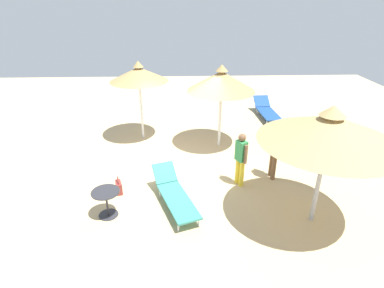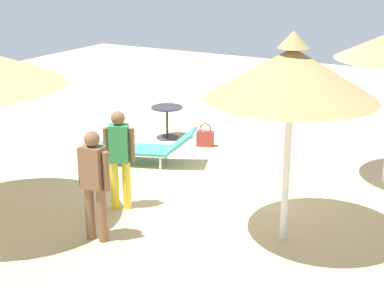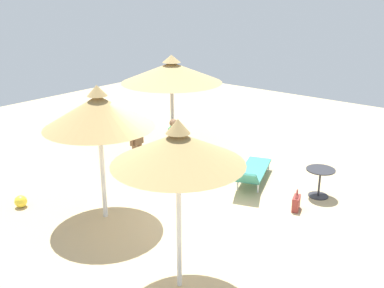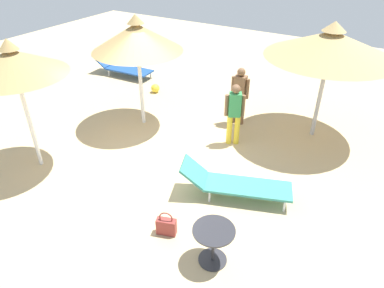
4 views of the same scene
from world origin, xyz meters
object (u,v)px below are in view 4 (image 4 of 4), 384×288
object	(u,v)px
handbag	(166,226)
parasol_umbrella_far_left	(137,37)
parasol_umbrella_front	(331,44)
person_standing_near_right	(234,111)
side_table_round	(213,240)
beach_ball	(155,88)
lounge_chair_back	(122,67)
person_standing_edge	(240,93)
lounge_chair_near_left	(234,183)
parasol_umbrella_far_right	(13,62)

from	to	relation	value
handbag	parasol_umbrella_far_left	bearing A→B (deg)	133.07
parasol_umbrella_front	person_standing_near_right	distance (m)	2.61
side_table_round	beach_ball	xyz separation A→B (m)	(-4.73, 4.94, -0.33)
lounge_chair_back	person_standing_edge	size ratio (longest dim) A/B	1.44
lounge_chair_near_left	person_standing_edge	bearing A→B (deg)	112.98
parasol_umbrella_front	person_standing_edge	world-z (taller)	parasol_umbrella_front
person_standing_near_right	parasol_umbrella_far_left	bearing A→B (deg)	-173.87
handbag	person_standing_edge	bearing A→B (deg)	98.05
side_table_round	beach_ball	bearing A→B (deg)	133.73
parasol_umbrella_front	person_standing_near_right	xyz separation A→B (m)	(-1.60, -1.46, -1.47)
lounge_chair_near_left	lounge_chair_back	bearing A→B (deg)	147.59
side_table_round	beach_ball	size ratio (longest dim) A/B	2.49
side_table_round	parasol_umbrella_front	bearing A→B (deg)	86.05
lounge_chair_back	person_standing_edge	world-z (taller)	person_standing_edge
person_standing_edge	lounge_chair_near_left	bearing A→B (deg)	-67.02
handbag	side_table_round	xyz separation A→B (m)	(0.97, -0.10, 0.30)
lounge_chair_near_left	side_table_round	distance (m)	1.66
lounge_chair_back	side_table_round	distance (m)	8.65
person_standing_near_right	handbag	world-z (taller)	person_standing_near_right
parasol_umbrella_front	handbag	world-z (taller)	parasol_umbrella_front
parasol_umbrella_far_left	parasol_umbrella_far_right	distance (m)	2.89
lounge_chair_near_left	handbag	distance (m)	1.63
parasol_umbrella_far_left	side_table_round	world-z (taller)	parasol_umbrella_far_left
parasol_umbrella_far_right	person_standing_near_right	bearing A→B (deg)	42.32
parasol_umbrella_front	parasol_umbrella_far_right	bearing A→B (deg)	-137.63
lounge_chair_back	beach_ball	distance (m)	2.00
parasol_umbrella_far_left	handbag	world-z (taller)	parasol_umbrella_far_left
parasol_umbrella_front	handbag	distance (m)	5.41
handbag	side_table_round	bearing A→B (deg)	-5.68
parasol_umbrella_far_left	parasol_umbrella_front	distance (m)	4.50
parasol_umbrella_far_right	handbag	bearing A→B (deg)	-4.22
parasol_umbrella_front	parasol_umbrella_far_right	distance (m)	6.69
parasol_umbrella_far_left	side_table_round	xyz separation A→B (m)	(3.81, -3.14, -1.85)
lounge_chair_back	side_table_round	size ratio (longest dim) A/B	3.28
person_standing_near_right	person_standing_edge	distance (m)	1.07
parasol_umbrella_far_left	person_standing_near_right	bearing A→B (deg)	6.13
beach_ball	parasol_umbrella_front	bearing A→B (deg)	-0.74
parasol_umbrella_far_left	parasol_umbrella_far_right	world-z (taller)	parasol_umbrella_far_left
parasol_umbrella_far_right	beach_ball	bearing A→B (deg)	91.48
handbag	beach_ball	xyz separation A→B (m)	(-3.76, 4.84, -0.04)
parasol_umbrella_far_right	person_standing_edge	distance (m)	5.29
lounge_chair_near_left	lounge_chair_back	xyz separation A→B (m)	(-6.24, 3.96, -0.02)
lounge_chair_near_left	lounge_chair_back	size ratio (longest dim) A/B	0.99
beach_ball	person_standing_near_right	bearing A→B (deg)	-23.76
person_standing_near_right	handbag	distance (m)	3.41
parasol_umbrella_far_left	parasol_umbrella_far_right	xyz separation A→B (m)	(-0.79, -2.78, 0.07)
parasol_umbrella_far_left	lounge_chair_near_left	distance (m)	4.26
parasol_umbrella_far_right	beach_ball	xyz separation A→B (m)	(-0.12, 4.58, -2.25)
person_standing_edge	person_standing_near_right	bearing A→B (deg)	-72.39
beach_ball	person_standing_edge	bearing A→B (deg)	-9.17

